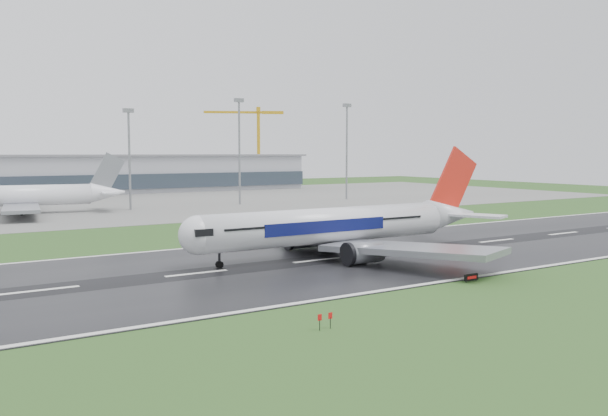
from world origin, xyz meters
TOP-DOWN VIEW (x-y plane):
  - ground at (0.00, 0.00)m, footprint 520.00×520.00m
  - runway at (0.00, 0.00)m, footprint 400.00×45.00m
  - apron at (0.00, 125.00)m, footprint 400.00×130.00m
  - terminal at (0.00, 185.00)m, footprint 240.00×36.00m
  - main_airliner at (26.89, 1.92)m, footprint 57.08×54.38m
  - parked_airliner at (-9.02, 102.65)m, footprint 60.56×57.33m
  - tower_crane at (114.85, 200.00)m, footprint 37.17×18.44m
  - runway_sign at (28.00, -23.61)m, footprint 2.31×0.33m
  - floodmast_3 at (20.27, 100.00)m, footprint 0.64×0.64m
  - floodmast_4 at (55.39, 100.00)m, footprint 0.64×0.64m
  - floodmast_5 at (97.40, 100.00)m, footprint 0.64×0.64m

SIDE VIEW (x-z plane):
  - ground at x=0.00m, z-range 0.00..0.00m
  - apron at x=0.00m, z-range 0.00..0.08m
  - runway at x=0.00m, z-range 0.00..0.10m
  - runway_sign at x=28.00m, z-range 0.00..1.04m
  - terminal at x=0.00m, z-range 0.00..15.00m
  - parked_airliner at x=-9.02m, z-range 0.08..16.02m
  - main_airliner at x=26.89m, z-range 0.10..16.92m
  - floodmast_3 at x=20.27m, z-range 0.00..28.00m
  - floodmast_4 at x=55.39m, z-range 0.00..32.47m
  - floodmast_5 at x=97.40m, z-range 0.00..32.54m
  - tower_crane at x=114.85m, z-range 0.00..39.71m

